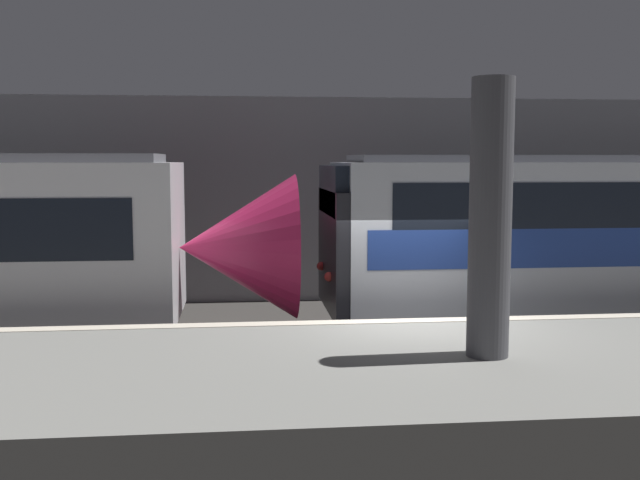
{
  "coord_description": "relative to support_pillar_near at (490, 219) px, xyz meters",
  "views": [
    {
      "loc": [
        -2.77,
        -11.46,
        3.52
      ],
      "look_at": [
        -1.44,
        1.1,
        2.18
      ],
      "focal_mm": 42.0,
      "sensor_mm": 36.0,
      "label": 1
    }
  ],
  "objects": [
    {
      "name": "ground_plane",
      "position": [
        -0.36,
        2.31,
        -2.79
      ],
      "size": [
        120.0,
        120.0,
        0.0
      ],
      "primitive_type": "plane",
      "color": "#33302D"
    },
    {
      "name": "platform",
      "position": [
        -0.36,
        -0.04,
        -2.28
      ],
      "size": [
        40.0,
        4.7,
        1.03
      ],
      "color": "slate",
      "rests_on": "ground"
    },
    {
      "name": "support_pillar_near",
      "position": [
        0.0,
        0.0,
        0.0
      ],
      "size": [
        0.54,
        0.54,
        3.54
      ],
      "color": "#47474C",
      "rests_on": "platform"
    },
    {
      "name": "station_rear_barrier",
      "position": [
        -0.36,
        9.53,
        -0.24
      ],
      "size": [
        50.0,
        0.15,
        5.09
      ],
      "color": "gray",
      "rests_on": "ground"
    }
  ]
}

